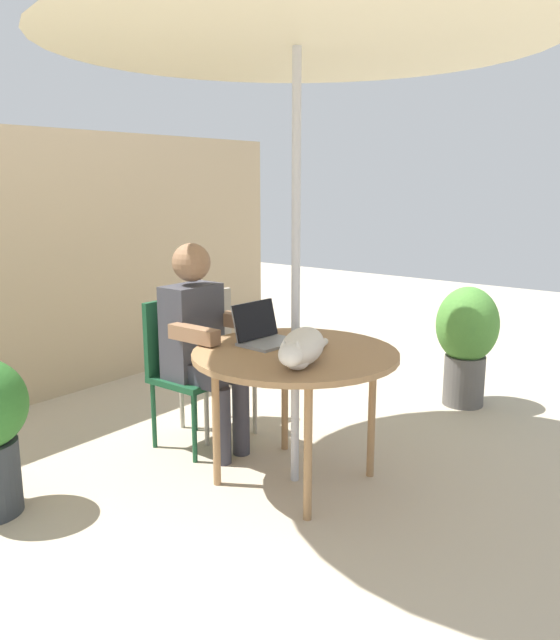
% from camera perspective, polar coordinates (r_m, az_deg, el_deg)
% --- Properties ---
extents(ground_plane, '(14.00, 14.00, 0.00)m').
position_cam_1_polar(ground_plane, '(3.57, 1.30, -13.89)').
color(ground_plane, '#BCAD93').
extents(fence_back, '(4.70, 0.08, 1.92)m').
position_cam_1_polar(fence_back, '(4.90, -20.00, 4.39)').
color(fence_back, tan).
rests_on(fence_back, ground).
extents(patio_table, '(1.06, 1.06, 0.71)m').
position_cam_1_polar(patio_table, '(3.33, 1.36, -3.69)').
color(patio_table, '#9E754C').
rests_on(patio_table, ground).
extents(patio_umbrella, '(2.41, 2.41, 2.54)m').
position_cam_1_polar(patio_umbrella, '(3.29, 1.53, 26.05)').
color(patio_umbrella, '#B7B7BC').
rests_on(patio_umbrella, ground).
extents(chair_occupied, '(0.40, 0.40, 0.88)m').
position_cam_1_polar(chair_occupied, '(3.90, -8.55, -3.57)').
color(chair_occupied, '#194C2D').
rests_on(chair_occupied, ground).
extents(chair_empty, '(0.50, 0.50, 0.88)m').
position_cam_1_polar(chair_empty, '(4.13, -6.15, -2.61)').
color(chair_empty, '#B2A899').
rests_on(chair_empty, ground).
extents(person_seated, '(0.48, 0.48, 1.22)m').
position_cam_1_polar(person_seated, '(3.75, -6.98, -1.48)').
color(person_seated, '#3F3F47').
rests_on(person_seated, ground).
extents(laptop, '(0.32, 0.27, 0.21)m').
position_cam_1_polar(laptop, '(3.47, -1.59, -1.00)').
color(laptop, gray).
rests_on(laptop, patio_table).
extents(cat, '(0.63, 0.33, 0.17)m').
position_cam_1_polar(cat, '(3.05, 1.91, -2.48)').
color(cat, silver).
rests_on(cat, patio_table).
extents(potted_plant_corner, '(0.43, 0.43, 0.85)m').
position_cam_1_polar(potted_plant_corner, '(4.71, 16.12, -1.47)').
color(potted_plant_corner, '#595654').
rests_on(potted_plant_corner, ground).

